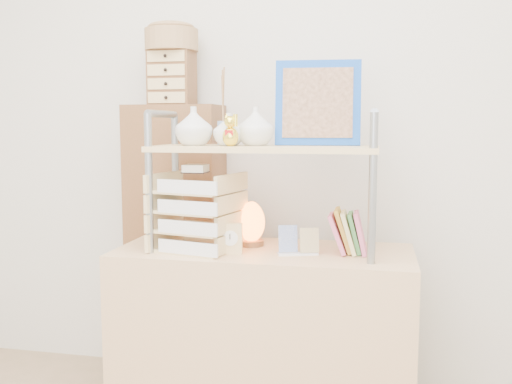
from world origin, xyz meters
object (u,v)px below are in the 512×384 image
salt_lamp (251,223)px  desk (264,338)px  letter_tray (197,216)px  cabinet (176,244)px

salt_lamp → desk: bearing=-44.9°
desk → letter_tray: letter_tray is taller
letter_tray → desk: bearing=14.3°
desk → letter_tray: 0.58m
cabinet → letter_tray: bearing=-59.0°
letter_tray → salt_lamp: bearing=34.5°
salt_lamp → letter_tray: bearing=-145.5°
letter_tray → salt_lamp: letter_tray is taller
desk → letter_tray: (-0.26, -0.07, 0.51)m
letter_tray → salt_lamp: (0.20, 0.13, -0.04)m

